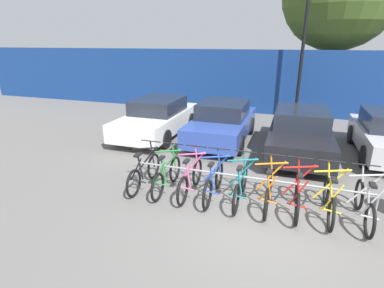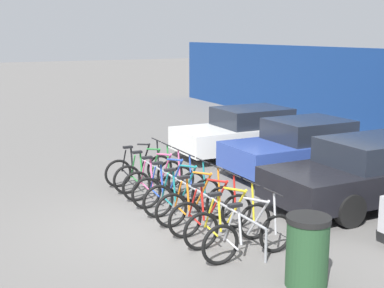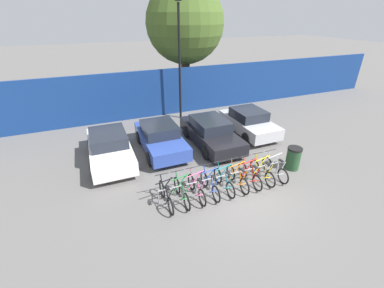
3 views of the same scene
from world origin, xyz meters
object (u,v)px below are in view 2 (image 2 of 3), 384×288
(bicycle_orange, at_px, (197,204))
(bicycle_silver, at_px, (249,236))
(bike_rack, at_px, (190,189))
(bicycle_pink, at_px, (159,181))
(bicycle_red, at_px, (211,213))
(car_white, at_px, (249,132))
(car_black, at_px, (371,172))
(bicycle_teal, at_px, (183,195))
(car_blue, at_px, (305,147))
(bicycle_yellow, at_px, (229,223))
(bicycle_blue, at_px, (170,188))
(trash_bin, at_px, (307,251))
(bicycle_black, at_px, (139,169))
(bicycle_green, at_px, (149,175))

(bicycle_orange, bearing_deg, bicycle_silver, 0.01)
(bike_rack, xyz_separation_m, bicycle_pink, (-1.20, -0.15, -0.12))
(bicycle_pink, relative_size, bicycle_red, 1.00)
(car_white, distance_m, car_black, 5.07)
(bicycle_teal, relative_size, car_blue, 0.41)
(bicycle_orange, distance_m, bicycle_yellow, 1.18)
(bike_rack, height_order, car_white, car_white)
(bicycle_silver, bearing_deg, bicycle_yellow, -177.15)
(bicycle_pink, relative_size, car_blue, 0.41)
(car_black, bearing_deg, bicycle_silver, -72.26)
(car_black, bearing_deg, bike_rack, -108.22)
(bicycle_red, height_order, car_black, car_black)
(bicycle_yellow, bearing_deg, bicycle_silver, -2.55)
(bicycle_teal, relative_size, bicycle_silver, 1.00)
(bicycle_blue, relative_size, trash_bin, 1.66)
(bicycle_blue, height_order, car_blue, car_blue)
(bicycle_black, relative_size, bicycle_blue, 1.00)
(bicycle_black, bearing_deg, bicycle_pink, -3.23)
(bicycle_silver, bearing_deg, bicycle_red, -177.15)
(bicycle_yellow, bearing_deg, bicycle_teal, 177.45)
(bicycle_orange, xyz_separation_m, bicycle_yellow, (1.18, 0.00, 0.00))
(car_white, height_order, car_blue, same)
(bike_rack, bearing_deg, bicycle_silver, -3.56)
(bike_rack, bearing_deg, car_blue, 109.56)
(bicycle_yellow, bearing_deg, bicycle_orange, 177.45)
(car_white, bearing_deg, car_blue, 2.29)
(bicycle_black, height_order, bicycle_silver, same)
(car_white, bearing_deg, bicycle_orange, -42.23)
(bike_rack, height_order, bicycle_black, bicycle_black)
(bicycle_silver, xyz_separation_m, car_blue, (-3.80, 4.13, 0.31))
(bicycle_black, xyz_separation_m, bicycle_orange, (2.96, 0.00, 0.00))
(bicycle_teal, bearing_deg, trash_bin, 0.51)
(trash_bin, bearing_deg, bicycle_orange, -175.65)
(bike_rack, distance_m, bicycle_pink, 1.22)
(bicycle_blue, bearing_deg, bike_rack, 11.30)
(bicycle_red, relative_size, car_blue, 0.41)
(bike_rack, distance_m, bicycle_silver, 2.40)
(bicycle_silver, distance_m, car_black, 3.96)
(bicycle_green, xyz_separation_m, bicycle_orange, (2.36, 0.00, 0.00))
(car_black, bearing_deg, bicycle_yellow, -81.49)
(bicycle_blue, bearing_deg, bicycle_teal, -1.64)
(bicycle_yellow, xyz_separation_m, car_black, (-0.56, 3.76, 0.31))
(car_black, bearing_deg, bicycle_blue, -116.02)
(bicycle_green, bearing_deg, bicycle_yellow, 1.47)
(bicycle_green, distance_m, car_white, 4.54)
(bicycle_green, relative_size, car_white, 0.39)
(trash_bin, bearing_deg, bicycle_silver, -168.86)
(bike_rack, bearing_deg, bicycle_yellow, -4.85)
(car_blue, height_order, car_black, same)
(bicycle_black, distance_m, bicycle_yellow, 4.14)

